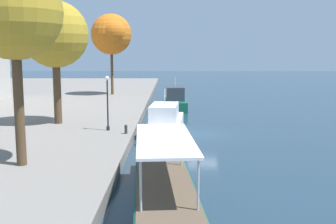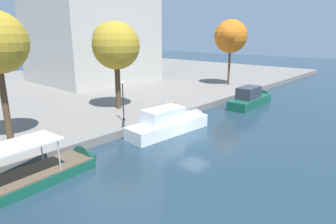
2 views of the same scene
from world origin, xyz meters
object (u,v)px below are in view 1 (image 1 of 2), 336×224
Objects in this scene: mooring_bollard_0 at (126,129)px; tree_2 at (10,11)px; motor_yacht_1 at (166,124)px; motor_yacht_2 at (175,102)px; tree_0 at (111,34)px; lamp_post at (108,101)px; tour_boat_0 at (163,186)px; tree_1 at (53,34)px.

tree_2 reaches higher than mooring_bollard_0.
motor_yacht_2 is (15.80, -0.92, 0.01)m from motor_yacht_1.
motor_yacht_1 is at bearing -161.93° from tree_0.
mooring_bollard_0 is (-19.72, 3.86, 0.34)m from motor_yacht_2.
mooring_bollard_0 is at bearing -130.91° from lamp_post.
tour_boat_0 is 1.28× the size of motor_yacht_1.
motor_yacht_2 is at bearing -17.09° from tree_2.
motor_yacht_2 is (30.65, -0.84, 0.50)m from tour_boat_0.
tour_boat_0 is 1.38× the size of motor_yacht_2.
lamp_post reaches higher than mooring_bollard_0.
motor_yacht_2 is 20.10m from mooring_bollard_0.
mooring_bollard_0 is 12.80m from tree_2.
tree_0 is 24.10m from tree_1.
motor_yacht_1 is 0.91× the size of tree_0.
mooring_bollard_0 is 0.07× the size of tree_2.
tree_2 is (-37.20, -0.11, -0.26)m from tree_0.
motor_yacht_1 reaches higher than mooring_bollard_0.
motor_yacht_1 is at bearing -3.93° from tour_boat_0.
tree_1 is at bearing 58.62° from lamp_post.
motor_yacht_2 is at bearing 1.08° from motor_yacht_1.
tree_0 is at bearing 0.18° from tree_2.
tree_2 is at bearing 71.03° from tour_boat_0.
mooring_bollard_0 is at bearing -123.90° from tree_1.
lamp_post is 0.41× the size of tree_1.
tour_boat_0 is 41.09m from tree_0.
mooring_bollard_0 is (-3.92, 2.94, 0.35)m from motor_yacht_1.
tour_boat_0 is 14.86m from motor_yacht_1.
tree_1 reaches higher than mooring_bollard_0.
tree_1 is 13.25m from tree_2.
tree_1 is at bearing 6.45° from tree_2.
tour_boat_0 is 13.39m from lamp_post.
tour_boat_0 is 1.17× the size of tree_0.
lamp_post is at bearing -172.64° from tree_0.
tree_2 is (-28.56, 8.78, 8.17)m from motor_yacht_2.
lamp_post is (-2.57, 4.49, 2.29)m from motor_yacht_1.
motor_yacht_2 is at bearing -134.17° from tree_0.
lamp_post is (1.34, 1.55, 1.94)m from mooring_bollard_0.
tour_boat_0 is 30.67m from motor_yacht_2.
tree_2 is at bearing 150.89° from mooring_bollard_0.
tour_boat_0 is at bearing -168.41° from tree_0.
mooring_bollard_0 is at bearing 147.56° from motor_yacht_1.
tree_2 is (2.09, 7.95, 8.67)m from tour_boat_0.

